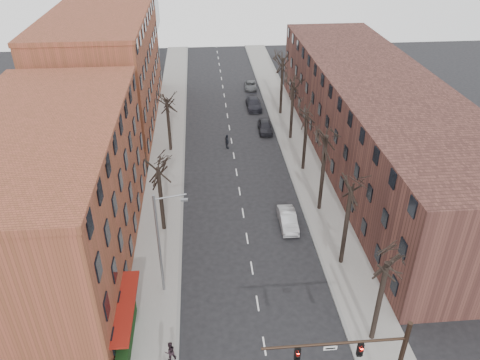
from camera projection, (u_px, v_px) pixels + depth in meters
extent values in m
cube|color=gray|center=(168.00, 146.00, 58.15)|extent=(4.00, 90.00, 0.15)
cube|color=gray|center=(295.00, 141.00, 59.34)|extent=(4.00, 90.00, 0.15)
cube|color=brown|center=(51.00, 198.00, 37.45)|extent=(12.00, 26.00, 12.00)
cube|color=brown|center=(106.00, 71.00, 61.63)|extent=(12.00, 28.00, 14.00)
cube|color=#532E27|center=(375.00, 119.00, 53.12)|extent=(12.00, 50.00, 10.00)
cube|color=maroon|center=(130.00, 333.00, 33.39)|extent=(1.20, 7.00, 0.15)
cube|color=black|center=(126.00, 338.00, 32.19)|extent=(0.80, 6.00, 1.00)
cylinder|color=black|center=(335.00, 344.00, 25.23)|extent=(8.00, 0.16, 0.16)
cube|color=black|center=(360.00, 350.00, 25.68)|extent=(0.32, 0.22, 0.95)
cube|color=black|center=(297.00, 354.00, 25.42)|extent=(0.32, 0.22, 0.95)
cube|color=silver|center=(330.00, 348.00, 25.40)|extent=(0.75, 0.04, 0.28)
cylinder|color=slate|center=(159.00, 246.00, 34.62)|extent=(0.20, 0.20, 9.00)
cylinder|color=slate|center=(169.00, 197.00, 32.47)|extent=(2.39, 0.12, 0.46)
cube|color=slate|center=(184.00, 200.00, 32.70)|extent=(0.50, 0.22, 0.14)
imported|color=#A3A6AA|center=(288.00, 220.00, 43.86)|extent=(1.52, 4.31, 1.42)
imported|color=black|center=(265.00, 126.00, 61.61)|extent=(1.91, 4.43, 1.49)
imported|color=black|center=(254.00, 104.00, 68.46)|extent=(2.10, 5.07, 1.47)
imported|color=#505457|center=(251.00, 85.00, 75.54)|extent=(2.10, 4.10, 1.11)
imported|color=black|center=(170.00, 351.00, 30.91)|extent=(0.89, 0.79, 1.53)
imported|color=black|center=(227.00, 142.00, 57.40)|extent=(0.73, 1.16, 1.84)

